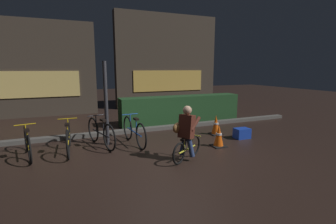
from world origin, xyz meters
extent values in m
plane|color=black|center=(0.00, 0.00, 0.00)|extent=(40.00, 40.00, 0.00)
cube|color=#56544F|center=(0.00, 2.20, 0.06)|extent=(12.00, 0.24, 0.12)
cube|color=#214723|center=(1.80, 3.10, 0.51)|extent=(4.80, 0.70, 1.01)
cube|color=#42382D|center=(-3.45, 6.50, 2.03)|extent=(4.90, 0.50, 4.07)
cube|color=#F2D172|center=(-3.45, 6.23, 1.40)|extent=(3.43, 0.04, 1.10)
cube|color=#42382D|center=(2.89, 7.20, 2.45)|extent=(5.66, 0.50, 4.90)
cube|color=#E5B751|center=(2.89, 6.93, 1.40)|extent=(3.96, 0.04, 1.10)
cylinder|color=#2D2D33|center=(-1.34, 1.20, 1.12)|extent=(0.10, 0.10, 2.25)
torus|color=black|center=(-3.30, 1.41, 0.33)|extent=(0.17, 0.65, 0.65)
torus|color=black|center=(-3.12, 0.45, 0.33)|extent=(0.17, 0.65, 0.65)
cylinder|color=gold|center=(-3.21, 0.93, 0.33)|extent=(0.22, 0.96, 0.04)
cylinder|color=gold|center=(-3.18, 0.76, 0.51)|extent=(0.03, 0.03, 0.36)
cube|color=black|center=(-3.18, 0.76, 0.69)|extent=(0.14, 0.22, 0.05)
cylinder|color=gold|center=(-3.26, 1.19, 0.53)|extent=(0.03, 0.03, 0.41)
cylinder|color=gold|center=(-3.26, 1.19, 0.74)|extent=(0.46, 0.11, 0.02)
torus|color=black|center=(-2.30, 1.47, 0.35)|extent=(0.07, 0.70, 0.70)
torus|color=black|center=(-2.34, 0.42, 0.35)|extent=(0.07, 0.70, 0.70)
cylinder|color=gold|center=(-2.32, 0.95, 0.35)|extent=(0.08, 1.05, 0.04)
cylinder|color=gold|center=(-2.33, 0.76, 0.55)|extent=(0.03, 0.03, 0.39)
cube|color=black|center=(-2.33, 0.76, 0.75)|extent=(0.11, 0.20, 0.05)
cylinder|color=gold|center=(-2.31, 1.23, 0.57)|extent=(0.03, 0.03, 0.44)
cylinder|color=gold|center=(-2.31, 1.23, 0.79)|extent=(0.46, 0.04, 0.02)
torus|color=black|center=(-1.66, 1.65, 0.35)|extent=(0.23, 0.68, 0.70)
torus|color=black|center=(-1.38, 0.64, 0.35)|extent=(0.23, 0.68, 0.70)
cylinder|color=black|center=(-1.52, 1.15, 0.35)|extent=(0.32, 1.02, 0.04)
cylinder|color=black|center=(-1.47, 0.97, 0.55)|extent=(0.03, 0.03, 0.39)
cube|color=black|center=(-1.47, 0.97, 0.74)|extent=(0.15, 0.22, 0.05)
cylinder|color=black|center=(-1.60, 1.42, 0.57)|extent=(0.03, 0.03, 0.44)
cylinder|color=black|center=(-1.60, 1.42, 0.79)|extent=(0.45, 0.15, 0.02)
torus|color=black|center=(-0.71, 1.48, 0.35)|extent=(0.11, 0.70, 0.70)
torus|color=black|center=(-0.61, 0.44, 0.35)|extent=(0.11, 0.70, 0.70)
cylinder|color=#19479E|center=(-0.66, 0.96, 0.35)|extent=(0.13, 1.05, 0.04)
cylinder|color=#19479E|center=(-0.64, 0.77, 0.55)|extent=(0.03, 0.03, 0.39)
cube|color=black|center=(-0.64, 0.77, 0.74)|extent=(0.12, 0.21, 0.05)
cylinder|color=#19479E|center=(-0.69, 1.24, 0.57)|extent=(0.03, 0.03, 0.44)
cylinder|color=#19479E|center=(-0.69, 1.24, 0.79)|extent=(0.46, 0.07, 0.02)
cube|color=black|center=(1.37, -0.10, 0.01)|extent=(0.36, 0.36, 0.03)
cone|color=#EA560F|center=(1.37, -0.10, 0.31)|extent=(0.26, 0.26, 0.57)
cylinder|color=white|center=(1.37, -0.10, 0.34)|extent=(0.16, 0.16, 0.05)
cube|color=black|center=(1.98, 0.96, 0.01)|extent=(0.36, 0.36, 0.03)
cone|color=#EA560F|center=(1.98, 0.96, 0.32)|extent=(0.26, 0.26, 0.59)
cylinder|color=white|center=(1.98, 0.96, 0.35)|extent=(0.16, 0.16, 0.05)
cube|color=#193DB7|center=(2.47, 0.30, 0.15)|extent=(0.45, 0.33, 0.30)
torus|color=black|center=(0.46, -0.44, 0.24)|extent=(0.43, 0.30, 0.48)
torus|color=black|center=(-0.13, -0.82, 0.24)|extent=(0.43, 0.30, 0.48)
cylinder|color=gold|center=(0.16, -0.63, 0.24)|extent=(0.61, 0.41, 0.04)
cylinder|color=gold|center=(0.06, -0.70, 0.37)|extent=(0.03, 0.03, 0.26)
cube|color=black|center=(0.06, -0.70, 0.51)|extent=(0.22, 0.19, 0.05)
cylinder|color=gold|center=(0.33, -0.52, 0.39)|extent=(0.03, 0.03, 0.30)
cylinder|color=gold|center=(0.33, -0.52, 0.54)|extent=(0.27, 0.40, 0.02)
cylinder|color=navy|center=(0.09, -0.56, 0.30)|extent=(0.20, 0.23, 0.42)
cylinder|color=navy|center=(0.20, -0.72, 0.30)|extent=(0.20, 0.23, 0.42)
cube|color=#512319|center=(0.13, -0.65, 0.79)|extent=(0.39, 0.41, 0.54)
sphere|color=tan|center=(0.15, -0.64, 1.15)|extent=(0.20, 0.20, 0.20)
cylinder|color=#512319|center=(0.17, -0.46, 0.84)|extent=(0.38, 0.28, 0.29)
cylinder|color=#512319|center=(0.32, -0.69, 0.84)|extent=(0.38, 0.28, 0.29)
ellipsoid|color=brown|center=(-0.03, -0.51, 0.74)|extent=(0.36, 0.31, 0.24)
camera|label=1|loc=(-2.29, -5.40, 2.06)|focal=26.22mm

